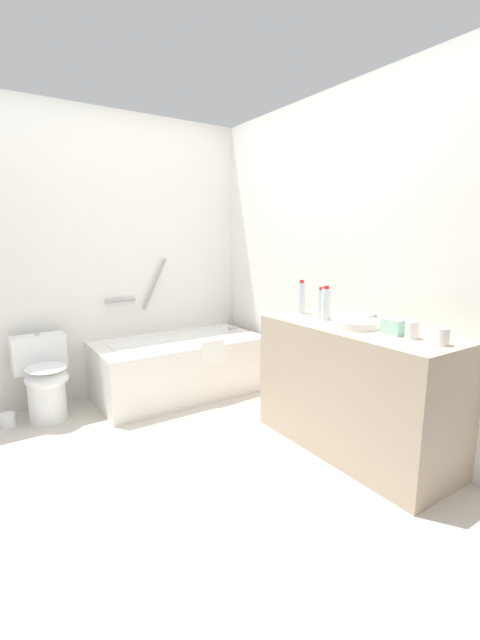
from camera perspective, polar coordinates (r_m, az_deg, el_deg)
The scene contains 15 objects.
ground_plane at distance 2.80m, azimuth -9.93°, elevation -18.64°, with size 3.80×3.80×0.00m, color beige.
wall_back_tiled at distance 3.81m, azimuth -19.49°, elevation 8.09°, with size 3.15×0.10×2.43m, color white.
wall_right_mirror at distance 3.26m, azimuth 13.09°, elevation 8.00°, with size 0.10×3.20×2.43m, color white.
bathtub at distance 3.77m, azimuth -8.30°, elevation -6.05°, with size 1.45×0.74×1.20m.
toilet at distance 3.54m, azimuth -25.31°, elevation -7.29°, with size 0.40×0.51×0.65m.
vanity_counter at distance 2.84m, azimuth 15.48°, elevation -9.14°, with size 0.55×1.32×0.83m, color tan.
sink_basin at distance 2.70m, azimuth 15.62°, elevation -0.46°, with size 0.30×0.30×0.05m, color white.
sink_faucet at distance 2.83m, azimuth 18.01°, elevation 0.06°, with size 0.10×0.15×0.07m.
water_bottle_0 at distance 2.95m, azimuth 11.07°, elevation 2.23°, with size 0.06×0.06×0.22m.
water_bottle_1 at distance 2.88m, azimuth 11.74°, elevation 2.18°, with size 0.06×0.06×0.23m.
water_bottle_2 at distance 3.09m, azimuth 8.44°, elevation 3.03°, with size 0.06×0.06×0.25m.
drinking_glass_0 at distance 2.41m, azimuth 26.04°, elevation -2.07°, with size 0.08×0.08×0.09m, color white.
drinking_glass_1 at distance 2.50m, azimuth 22.61°, elevation -1.26°, with size 0.07×0.07×0.10m, color white.
tissue_box at distance 2.58m, azimuth 20.61°, elevation -0.83°, with size 0.12×0.12×0.09m, color #A8E2CB.
toilet_paper_roll at distance 3.62m, azimuth -29.36°, elevation -11.93°, with size 0.11×0.11×0.10m, color white.
Camera 1 is at (-0.94, -2.24, 1.39)m, focal length 23.25 mm.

